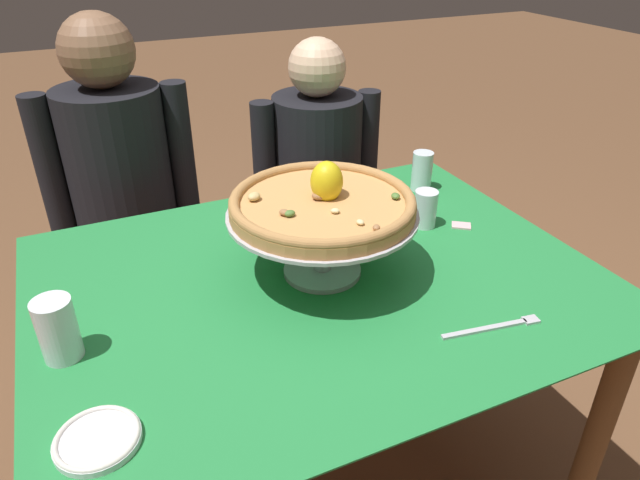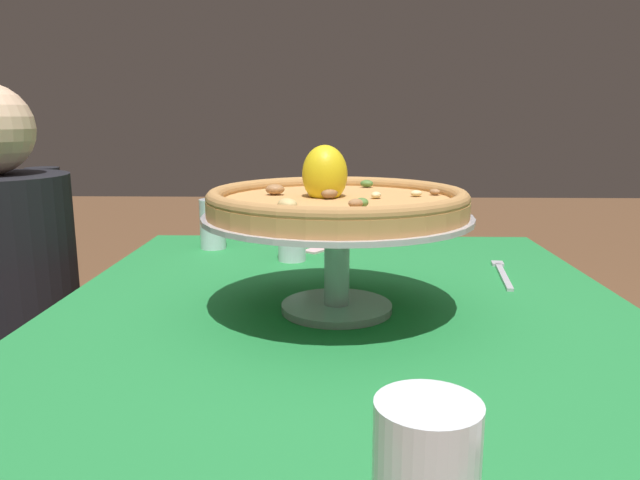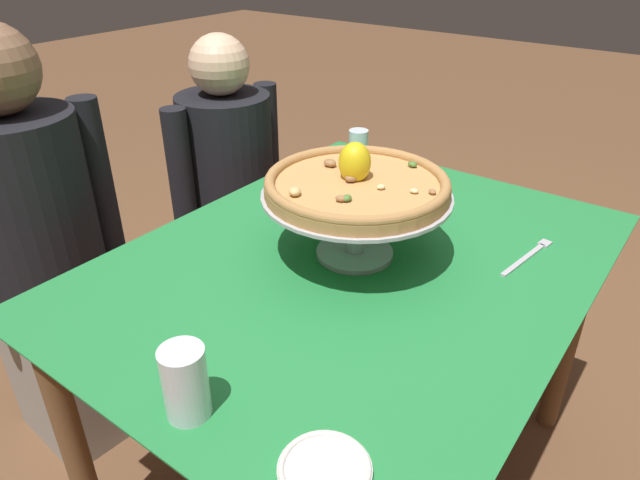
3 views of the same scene
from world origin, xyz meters
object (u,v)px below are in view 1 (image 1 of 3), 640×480
object	(u,v)px
water_glass_side_left	(59,333)
diner_left	(128,216)
water_glass_side_right	(425,211)
diner_right	(317,203)
pizza	(323,202)
pizza_stand	(322,228)
dinner_fork	(496,327)
water_glass_back_right	(422,174)
sugar_packet	(461,226)
side_plate	(97,439)

from	to	relation	value
water_glass_side_left	diner_left	world-z (taller)	diner_left
water_glass_side_right	diner_left	xyz separation A→B (m)	(-0.70, 0.69, -0.19)
diner_right	pizza	bearing A→B (deg)	-113.38
pizza_stand	diner_left	bearing A→B (deg)	114.21
dinner_fork	diner_right	bearing A→B (deg)	85.61
water_glass_back_right	sugar_packet	size ratio (longest dim) A/B	2.37
pizza	diner_left	size ratio (longest dim) A/B	0.33
pizza_stand	diner_right	world-z (taller)	diner_right
sugar_packet	diner_left	bearing A→B (deg)	137.00
pizza	dinner_fork	distance (m)	0.45
pizza	water_glass_side_right	distance (m)	0.38
pizza	sugar_packet	bearing A→B (deg)	6.46
pizza	water_glass_back_right	xyz separation A→B (m)	(0.46, 0.30, -0.13)
pizza	water_glass_side_right	bearing A→B (deg)	15.62
water_glass_back_right	diner_right	bearing A→B (deg)	108.40
side_plate	diner_left	xyz separation A→B (m)	(0.18, 1.09, -0.16)
pizza_stand	diner_right	xyz separation A→B (m)	(0.32, 0.74, -0.33)
pizza	sugar_packet	xyz separation A→B (m)	(0.43, 0.05, -0.18)
sugar_packet	dinner_fork	bearing A→B (deg)	-117.28
pizza_stand	dinner_fork	bearing A→B (deg)	-54.64
water_glass_side_left	side_plate	size ratio (longest dim) A/B	0.93
dinner_fork	sugar_packet	world-z (taller)	dinner_fork
side_plate	dinner_fork	world-z (taller)	side_plate
water_glass_side_left	diner_right	bearing A→B (deg)	41.91
water_glass_side_right	pizza_stand	bearing A→B (deg)	-164.24
pizza_stand	water_glass_side_right	size ratio (longest dim) A/B	4.25
pizza_stand	sugar_packet	xyz separation A→B (m)	(0.43, 0.05, -0.12)
pizza	water_glass_back_right	bearing A→B (deg)	32.47
sugar_packet	pizza	bearing A→B (deg)	-173.54
water_glass_side_left	sugar_packet	bearing A→B (deg)	6.22
diner_right	dinner_fork	bearing A→B (deg)	-94.39
diner_left	pizza_stand	bearing A→B (deg)	-65.79
water_glass_back_right	side_plate	bearing A→B (deg)	-149.03
diner_left	water_glass_side_left	bearing A→B (deg)	-104.29
water_glass_side_left	dinner_fork	bearing A→B (deg)	-18.85
pizza	diner_left	xyz separation A→B (m)	(-0.35, 0.78, -0.33)
water_glass_side_right	diner_left	world-z (taller)	diner_left
water_glass_back_right	water_glass_side_right	bearing A→B (deg)	-120.85
side_plate	sugar_packet	world-z (taller)	side_plate
dinner_fork	water_glass_side_left	bearing A→B (deg)	161.15
water_glass_side_right	sugar_packet	world-z (taller)	water_glass_side_right
sugar_packet	water_glass_back_right	bearing A→B (deg)	82.94
pizza	water_glass_side_left	xyz separation A→B (m)	(-0.57, -0.06, -0.13)
water_glass_side_left	pizza_stand	bearing A→B (deg)	5.93
diner_left	pizza	bearing A→B (deg)	-65.71
pizza_stand	dinner_fork	xyz separation A→B (m)	(0.24, -0.33, -0.12)
water_glass_side_left	dinner_fork	xyz separation A→B (m)	(0.80, -0.27, -0.05)
pizza_stand	diner_right	bearing A→B (deg)	66.59
pizza	water_glass_side_left	bearing A→B (deg)	-173.96
water_glass_side_left	sugar_packet	xyz separation A→B (m)	(1.00, 0.11, -0.05)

